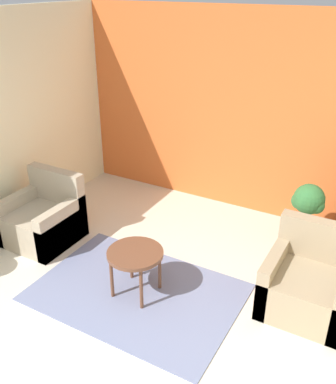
{
  "coord_description": "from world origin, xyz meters",
  "views": [
    {
      "loc": [
        1.96,
        -1.76,
        2.95
      ],
      "look_at": [
        0.0,
        1.73,
        0.93
      ],
      "focal_mm": 40.0,
      "sensor_mm": 36.0,
      "label": 1
    }
  ],
  "objects": [
    {
      "name": "wall_back_accent",
      "position": [
        0.0,
        3.49,
        1.34
      ],
      "size": [
        4.55,
        0.06,
        2.67
      ],
      "color": "orange",
      "rests_on": "ground_plane"
    },
    {
      "name": "ground_plane",
      "position": [
        0.0,
        0.0,
        0.0
      ],
      "size": [
        20.0,
        20.0,
        0.0
      ],
      "primitive_type": "plane",
      "color": "beige",
      "rests_on": "ground"
    },
    {
      "name": "area_rug",
      "position": [
        -0.05,
        1.15,
        0.01
      ],
      "size": [
        2.1,
        1.44,
        0.01
      ],
      "color": "slate",
      "rests_on": "ground_plane"
    },
    {
      "name": "potted_plant",
      "position": [
        1.23,
        2.89,
        0.52
      ],
      "size": [
        0.4,
        0.36,
        0.82
      ],
      "color": "#66605B",
      "rests_on": "ground_plane"
    },
    {
      "name": "armchair_left",
      "position": [
        -1.61,
        1.46,
        0.28
      ],
      "size": [
        0.8,
        0.79,
        0.84
      ],
      "color": "tan",
      "rests_on": "ground_plane"
    },
    {
      "name": "armchair_right",
      "position": [
        1.53,
        1.79,
        0.28
      ],
      "size": [
        0.8,
        0.79,
        0.84
      ],
      "color": "#9E896B",
      "rests_on": "ground_plane"
    },
    {
      "name": "coffee_table",
      "position": [
        -0.05,
        1.15,
        0.45
      ],
      "size": [
        0.57,
        0.57,
        0.51
      ],
      "color": "brown",
      "rests_on": "ground_plane"
    },
    {
      "name": "wall_left",
      "position": [
        -2.24,
        1.73,
        1.34
      ],
      "size": [
        0.06,
        3.46,
        2.67
      ],
      "color": "beige",
      "rests_on": "ground_plane"
    }
  ]
}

